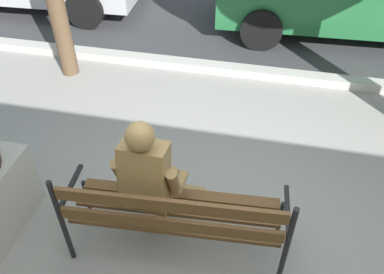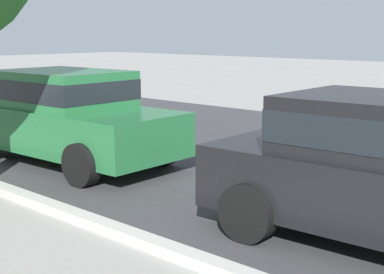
% 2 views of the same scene
% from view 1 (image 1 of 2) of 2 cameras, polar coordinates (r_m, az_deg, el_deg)
% --- Properties ---
extents(ground_plane, '(80.00, 80.00, 0.00)m').
position_cam_1_polar(ground_plane, '(3.74, 2.30, -14.75)').
color(ground_plane, gray).
extents(curb_stone, '(60.00, 0.20, 0.12)m').
position_cam_1_polar(curb_stone, '(5.85, 7.56, 9.27)').
color(curb_stone, '#B2AFA8').
rests_on(curb_stone, ground).
extents(park_bench, '(1.83, 0.66, 0.95)m').
position_cam_1_polar(park_bench, '(3.24, -2.56, -10.84)').
color(park_bench, brown).
rests_on(park_bench, ground).
extents(bronze_statue_seated, '(0.65, 0.76, 1.37)m').
position_cam_1_polar(bronze_statue_seated, '(3.32, -5.40, -6.05)').
color(bronze_statue_seated, olive).
rests_on(bronze_statue_seated, ground).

